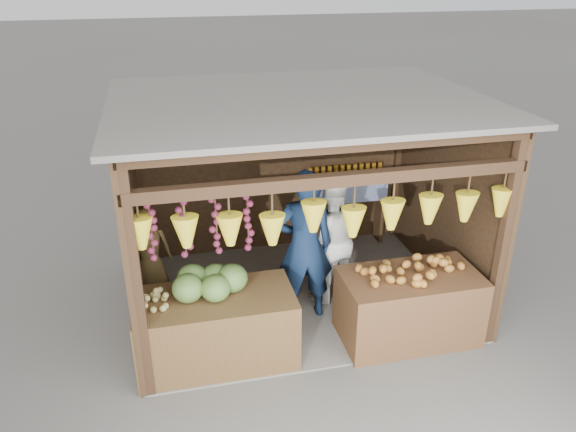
{
  "coord_description": "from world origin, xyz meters",
  "views": [
    {
      "loc": [
        -1.57,
        -6.17,
        4.11
      ],
      "look_at": [
        -0.16,
        -0.1,
        1.24
      ],
      "focal_mm": 35.0,
      "sensor_mm": 36.0,
      "label": 1
    }
  ],
  "objects_px": {
    "counter_left": "(216,329)",
    "man_standing": "(304,246)",
    "counter_right": "(409,306)",
    "woman_standing": "(329,239)",
    "vendor_seated": "(149,249)"
  },
  "relations": [
    {
      "from": "woman_standing",
      "to": "vendor_seated",
      "type": "bearing_deg",
      "value": -6.65
    },
    {
      "from": "vendor_seated",
      "to": "man_standing",
      "type": "bearing_deg",
      "value": 162.58
    },
    {
      "from": "counter_left",
      "to": "man_standing",
      "type": "xyz_separation_m",
      "value": [
        1.16,
        0.63,
        0.56
      ]
    },
    {
      "from": "counter_right",
      "to": "man_standing",
      "type": "xyz_separation_m",
      "value": [
        -1.08,
        0.71,
        0.56
      ]
    },
    {
      "from": "counter_right",
      "to": "woman_standing",
      "type": "distance_m",
      "value": 1.3
    },
    {
      "from": "man_standing",
      "to": "vendor_seated",
      "type": "distance_m",
      "value": 1.9
    },
    {
      "from": "woman_standing",
      "to": "vendor_seated",
      "type": "height_order",
      "value": "woman_standing"
    },
    {
      "from": "woman_standing",
      "to": "counter_right",
      "type": "bearing_deg",
      "value": 122.28
    },
    {
      "from": "vendor_seated",
      "to": "woman_standing",
      "type": "bearing_deg",
      "value": 173.25
    },
    {
      "from": "man_standing",
      "to": "vendor_seated",
      "type": "height_order",
      "value": "man_standing"
    },
    {
      "from": "counter_left",
      "to": "vendor_seated",
      "type": "bearing_deg",
      "value": 119.79
    },
    {
      "from": "counter_right",
      "to": "vendor_seated",
      "type": "relative_size",
      "value": 1.44
    },
    {
      "from": "counter_right",
      "to": "man_standing",
      "type": "relative_size",
      "value": 0.81
    },
    {
      "from": "vendor_seated",
      "to": "counter_left",
      "type": "bearing_deg",
      "value": 118.62
    },
    {
      "from": "man_standing",
      "to": "vendor_seated",
      "type": "bearing_deg",
      "value": -13.57
    }
  ]
}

